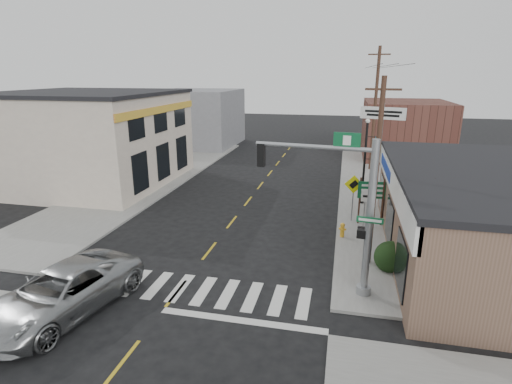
% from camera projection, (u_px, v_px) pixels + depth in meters
% --- Properties ---
extents(ground, '(140.00, 140.00, 0.00)m').
position_uv_depth(ground, '(176.00, 293.00, 15.77)').
color(ground, black).
rests_on(ground, ground).
extents(sidewalk_right, '(6.00, 38.00, 0.13)m').
position_uv_depth(sidewalk_right, '(386.00, 205.00, 26.02)').
color(sidewalk_right, gray).
rests_on(sidewalk_right, ground).
extents(sidewalk_left, '(6.00, 38.00, 0.13)m').
position_uv_depth(sidewalk_left, '(134.00, 188.00, 29.78)').
color(sidewalk_left, gray).
rests_on(sidewalk_left, ground).
extents(center_line, '(0.12, 56.00, 0.01)m').
position_uv_depth(center_line, '(232.00, 222.00, 23.24)').
color(center_line, gold).
rests_on(center_line, ground).
extents(crosswalk, '(11.00, 2.20, 0.01)m').
position_uv_depth(crosswalk, '(180.00, 288.00, 16.14)').
color(crosswalk, silver).
rests_on(crosswalk, ground).
extents(left_building, '(12.00, 12.00, 6.80)m').
position_uv_depth(left_building, '(89.00, 140.00, 30.58)').
color(left_building, beige).
rests_on(left_building, ground).
extents(bldg_distant_right, '(8.00, 10.00, 5.60)m').
position_uv_depth(bldg_distant_right, '(404.00, 129.00, 40.49)').
color(bldg_distant_right, brown).
rests_on(bldg_distant_right, ground).
extents(bldg_distant_left, '(9.00, 10.00, 6.40)m').
position_uv_depth(bldg_distant_left, '(197.00, 118.00, 47.04)').
color(bldg_distant_left, slate).
rests_on(bldg_distant_left, ground).
extents(suv, '(4.02, 6.52, 1.68)m').
position_uv_depth(suv, '(62.00, 292.00, 14.28)').
color(suv, '#96999B').
rests_on(suv, ground).
extents(traffic_signal_pole, '(4.90, 0.38, 6.21)m').
position_uv_depth(traffic_signal_pole, '(350.00, 202.00, 14.61)').
color(traffic_signal_pole, '#929599').
rests_on(traffic_signal_pole, sidewalk_right).
extents(guide_sign, '(1.53, 0.13, 2.68)m').
position_uv_depth(guide_sign, '(372.00, 195.00, 22.08)').
color(guide_sign, '#482E21').
rests_on(guide_sign, sidewalk_right).
extents(fire_hydrant, '(0.24, 0.24, 0.77)m').
position_uv_depth(fire_hydrant, '(342.00, 229.00, 20.72)').
color(fire_hydrant, gold).
rests_on(fire_hydrant, sidewalk_right).
extents(ped_crossing_sign, '(1.06, 0.07, 2.72)m').
position_uv_depth(ped_crossing_sign, '(353.00, 190.00, 22.55)').
color(ped_crossing_sign, gray).
rests_on(ped_crossing_sign, sidewalk_right).
extents(lamp_post, '(0.71, 0.56, 5.48)m').
position_uv_depth(lamp_post, '(366.00, 155.00, 25.32)').
color(lamp_post, black).
rests_on(lamp_post, sidewalk_right).
extents(dance_center_sign, '(2.97, 0.19, 6.31)m').
position_uv_depth(dance_center_sign, '(382.00, 126.00, 26.64)').
color(dance_center_sign, gray).
rests_on(dance_center_sign, sidewalk_right).
extents(bare_tree, '(2.39, 2.39, 4.77)m').
position_uv_depth(bare_tree, '(454.00, 190.00, 15.83)').
color(bare_tree, black).
rests_on(bare_tree, sidewalk_right).
extents(shrub_front, '(1.41, 1.41, 1.05)m').
position_uv_depth(shrub_front, '(390.00, 257.00, 17.35)').
color(shrub_front, '#123315').
rests_on(shrub_front, sidewalk_right).
extents(shrub_back, '(1.19, 1.19, 0.90)m').
position_uv_depth(shrub_back, '(426.00, 220.00, 21.90)').
color(shrub_back, black).
rests_on(shrub_back, sidewalk_right).
extents(utility_pole_near, '(1.41, 0.21, 8.12)m').
position_uv_depth(utility_pole_near, '(376.00, 173.00, 16.83)').
color(utility_pole_near, '#4F3F25').
rests_on(utility_pole_near, sidewalk_right).
extents(utility_pole_far, '(1.79, 0.27, 10.32)m').
position_uv_depth(utility_pole_far, '(375.00, 108.00, 33.91)').
color(utility_pole_far, '#443123').
rests_on(utility_pole_far, sidewalk_right).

